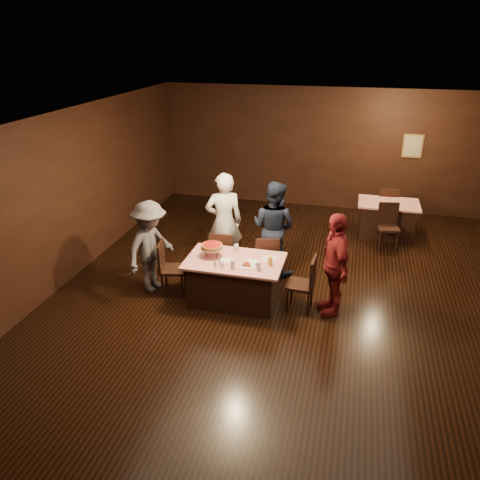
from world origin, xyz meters
name	(u,v)px	position (x,y,z in m)	size (l,w,h in m)	color
room	(292,181)	(0.00, 0.01, 2.14)	(10.00, 10.04, 3.02)	black
main_table	(235,280)	(-0.86, -0.13, 0.39)	(1.60, 1.00, 0.77)	#A60E0B
back_table	(387,219)	(1.71, 3.41, 0.39)	(1.30, 0.90, 0.77)	red
chair_far_left	(224,254)	(-1.26, 0.62, 0.47)	(0.42, 0.42, 0.95)	black
chair_far_right	(267,259)	(-0.46, 0.62, 0.47)	(0.42, 0.42, 0.95)	black
chair_end_left	(173,268)	(-1.96, -0.13, 0.47)	(0.42, 0.42, 0.95)	black
chair_end_right	(300,284)	(0.24, -0.13, 0.47)	(0.42, 0.42, 0.95)	black
chair_back_near	(388,227)	(1.71, 2.71, 0.47)	(0.42, 0.42, 0.95)	black
chair_back_far	(386,206)	(1.71, 4.01, 0.47)	(0.42, 0.42, 0.95)	black
diner_white_jacket	(224,222)	(-1.36, 1.01, 0.95)	(0.69, 0.45, 1.90)	silver
diner_navy_hoodie	(274,228)	(-0.44, 1.11, 0.89)	(0.86, 0.67, 1.78)	#171E2F
diner_grey_knit	(151,247)	(-2.37, -0.08, 0.82)	(1.06, 0.61, 1.64)	#535358
diner_red_shirt	(334,264)	(0.75, -0.06, 0.86)	(1.01, 0.42, 1.72)	maroon
pizza_stand	(212,246)	(-1.26, -0.08, 0.95)	(0.38, 0.38, 0.22)	black
plate_with_slice	(247,265)	(-0.61, -0.31, 0.80)	(0.25, 0.25, 0.06)	white
plate_empty	(269,259)	(-0.31, 0.02, 0.78)	(0.25, 0.25, 0.01)	white
glass_front_left	(233,265)	(-0.81, -0.43, 0.84)	(0.08, 0.08, 0.14)	silver
glass_front_right	(258,266)	(-0.41, -0.38, 0.84)	(0.08, 0.08, 0.14)	silver
glass_amber	(270,261)	(-0.26, -0.18, 0.84)	(0.08, 0.08, 0.14)	#BF7F26
glass_back	(236,248)	(-0.91, 0.17, 0.84)	(0.08, 0.08, 0.14)	silver
condiments	(219,264)	(-1.04, -0.41, 0.82)	(0.17, 0.10, 0.09)	silver
napkin_center	(252,262)	(-0.56, -0.13, 0.77)	(0.16, 0.16, 0.01)	white
napkin_left	(225,260)	(-1.01, -0.18, 0.77)	(0.16, 0.16, 0.01)	white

